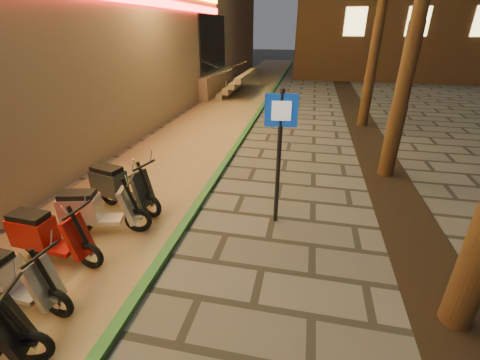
% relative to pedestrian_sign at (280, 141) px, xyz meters
% --- Properties ---
extents(parking_strip, '(3.40, 60.00, 0.01)m').
position_rel_pedestrian_sign_xyz_m(parking_strip, '(-3.49, 5.96, -1.75)').
color(parking_strip, '#8C7251').
rests_on(parking_strip, ground).
extents(green_curb, '(0.18, 60.00, 0.10)m').
position_rel_pedestrian_sign_xyz_m(green_curb, '(-1.79, 5.96, -1.71)').
color(green_curb, '#25632C').
rests_on(green_curb, ground).
extents(planting_strip, '(1.20, 40.00, 0.02)m').
position_rel_pedestrian_sign_xyz_m(planting_strip, '(2.71, 0.96, -1.75)').
color(planting_strip, black).
rests_on(planting_strip, ground).
extents(pedestrian_sign, '(0.60, 0.12, 2.71)m').
position_rel_pedestrian_sign_xyz_m(pedestrian_sign, '(0.00, 0.00, 0.00)').
color(pedestrian_sign, black).
rests_on(pedestrian_sign, ground).
extents(scooter_6, '(1.61, 0.56, 1.13)m').
position_rel_pedestrian_sign_xyz_m(scooter_6, '(-3.43, -3.04, -1.27)').
color(scooter_6, black).
rests_on(scooter_6, ground).
extents(scooter_7, '(1.68, 0.59, 1.18)m').
position_rel_pedestrian_sign_xyz_m(scooter_7, '(-3.66, -2.07, -1.25)').
color(scooter_7, black).
rests_on(scooter_7, ground).
extents(scooter_8, '(1.68, 0.83, 1.19)m').
position_rel_pedestrian_sign_xyz_m(scooter_8, '(-3.37, -1.17, -1.24)').
color(scooter_8, black).
rests_on(scooter_8, ground).
extents(scooter_9, '(1.77, 0.85, 1.25)m').
position_rel_pedestrian_sign_xyz_m(scooter_9, '(-3.43, -0.21, -1.21)').
color(scooter_9, black).
rests_on(scooter_9, ground).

